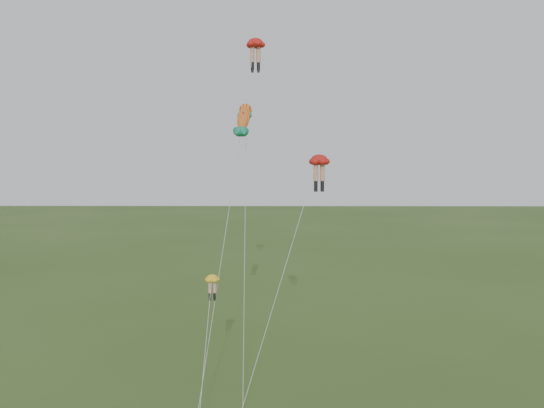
{
  "coord_description": "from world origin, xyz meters",
  "views": [
    {
      "loc": [
        3.09,
        -34.5,
        15.63
      ],
      "look_at": [
        2.77,
        6.0,
        12.34
      ],
      "focal_mm": 40.0,
      "sensor_mm": 36.0,
      "label": 1
    }
  ],
  "objects": [
    {
      "name": "legs_kite_red_high",
      "position": [
        1.41,
        11.78,
        23.48
      ],
      "size": [
        3.95,
        13.95,
        24.43
      ],
      "rotation": [
        0.0,
        0.0,
        0.11
      ],
      "color": "red",
      "rests_on": "ground"
    },
    {
      "name": "fish_kite",
      "position": [
        0.96,
        4.91,
        17.93
      ],
      "size": [
        1.14,
        7.69,
        19.26
      ],
      "rotation": [
        0.56,
        0.0,
        -0.08
      ],
      "color": "gold",
      "rests_on": "ground"
    },
    {
      "name": "legs_kite_red_mid",
      "position": [
        5.83,
        5.66,
        14.88
      ],
      "size": [
        6.06,
        8.31,
        15.67
      ],
      "rotation": [
        0.0,
        0.0,
        0.15
      ],
      "color": "red",
      "rests_on": "ground"
    },
    {
      "name": "legs_kite_yellow",
      "position": [
        -0.92,
        2.09,
        7.54
      ],
      "size": [
        1.15,
        6.53,
        8.26
      ],
      "rotation": [
        0.0,
        0.0,
        0.25
      ],
      "color": "yellow",
      "rests_on": "ground"
    }
  ]
}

